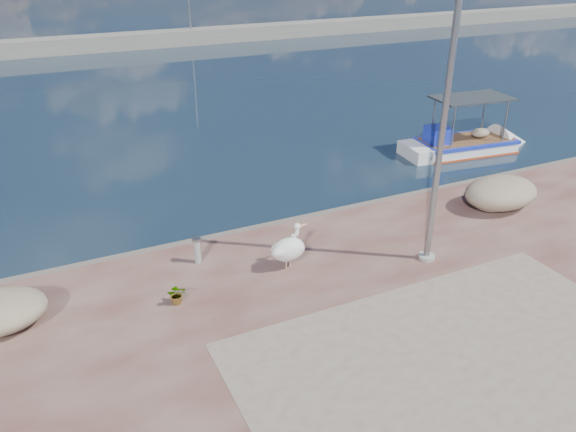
{
  "coord_description": "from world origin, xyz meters",
  "views": [
    {
      "loc": [
        -5.93,
        -8.69,
        8.15
      ],
      "look_at": [
        0.0,
        3.8,
        1.3
      ],
      "focal_mm": 35.0,
      "sensor_mm": 36.0,
      "label": 1
    }
  ],
  "objects_px": {
    "bollard_near": "(197,249)",
    "lamp_post": "(441,140)",
    "boat_right": "(464,147)",
    "pelican": "(289,249)"
  },
  "relations": [
    {
      "from": "bollard_near",
      "to": "lamp_post",
      "type": "bearing_deg",
      "value": -23.37
    },
    {
      "from": "boat_right",
      "to": "bollard_near",
      "type": "bearing_deg",
      "value": -154.07
    },
    {
      "from": "lamp_post",
      "to": "bollard_near",
      "type": "height_order",
      "value": "lamp_post"
    },
    {
      "from": "pelican",
      "to": "lamp_post",
      "type": "xyz_separation_m",
      "value": [
        3.5,
        -1.15,
        2.75
      ]
    },
    {
      "from": "boat_right",
      "to": "lamp_post",
      "type": "relative_size",
      "value": 0.84
    },
    {
      "from": "boat_right",
      "to": "pelican",
      "type": "relative_size",
      "value": 4.79
    },
    {
      "from": "pelican",
      "to": "bollard_near",
      "type": "distance_m",
      "value": 2.41
    },
    {
      "from": "pelican",
      "to": "lamp_post",
      "type": "relative_size",
      "value": 0.18
    },
    {
      "from": "pelican",
      "to": "lamp_post",
      "type": "distance_m",
      "value": 4.6
    },
    {
      "from": "boat_right",
      "to": "pelican",
      "type": "distance_m",
      "value": 12.63
    }
  ]
}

